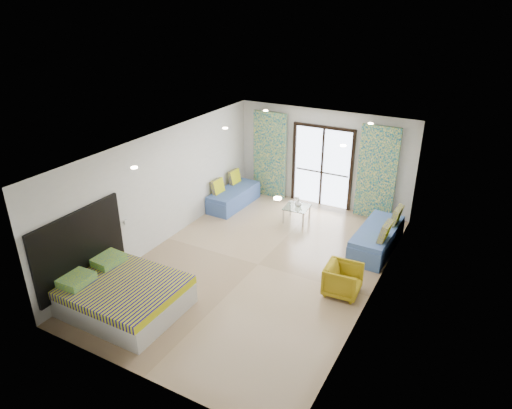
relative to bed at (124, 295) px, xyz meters
The scene contains 24 objects.
floor 2.99m from the bed, 60.20° to the left, with size 5.00×7.50×0.01m, color #957859, non-canonical shape.
ceiling 3.82m from the bed, 60.20° to the left, with size 5.00×7.50×0.01m, color silver, non-canonical shape.
wall_back 6.59m from the bed, 76.86° to the left, with size 5.00×0.01×2.70m, color silver, non-canonical shape.
wall_front 2.16m from the bed, 38.31° to the right, with size 5.00×0.01×2.70m, color silver, non-canonical shape.
wall_left 2.97m from the bed, 111.58° to the left, with size 0.01×7.50×2.70m, color silver, non-canonical shape.
wall_right 4.86m from the bed, 32.98° to the left, with size 0.01×7.50×2.70m, color silver, non-canonical shape.
balcony_door 6.54m from the bed, 76.80° to the left, with size 1.76×0.08×2.28m.
balcony_rail 6.52m from the bed, 76.82° to the left, with size 1.52×0.03×0.04m, color #595451.
curtain_left 6.22m from the bed, 90.67° to the left, with size 1.00×0.10×2.50m, color silver.
curtain_right 6.92m from the bed, 63.79° to the left, with size 1.00×0.10×2.50m, color silver.
downlight_a 2.44m from the bed, 82.31° to the left, with size 0.12×0.12×0.02m, color #FFE0B2.
downlight_b 3.77m from the bed, 11.43° to the left, with size 0.12×0.12×0.02m, color #FFE0B2.
downlight_c 4.29m from the bed, 88.74° to the left, with size 0.12×0.12×0.02m, color #FFE0B2.
downlight_d 5.17m from the bed, 51.21° to the left, with size 0.12×0.12×0.02m, color #FFE0B2.
downlight_e 6.06m from the bed, 89.19° to the left, with size 0.12×0.12×0.02m, color #FFE0B2.
downlight_f 6.71m from the bed, 62.72° to the left, with size 0.12×0.12×0.02m, color #FFE0B2.
headboard 1.23m from the bed, behind, with size 0.06×2.10×1.50m, color black.
switch_plate 1.76m from the bed, 128.42° to the left, with size 0.02×0.10×0.10m, color silver.
bed is the anchor object (origin of this frame).
daybed_left 5.07m from the bed, 97.23° to the left, with size 0.76×1.81×0.88m.
daybed_right 5.75m from the bed, 51.27° to the left, with size 0.84×2.00×0.98m.
coffee_table 5.15m from the bed, 74.90° to the left, with size 0.66×0.66×0.71m.
vase 5.18m from the bed, 74.73° to the left, with size 0.19×0.20×0.19m, color white.
armchair 4.23m from the bed, 35.24° to the left, with size 0.67×0.63×0.69m, color #A98C15.
Camera 1 is at (4.08, -7.60, 5.40)m, focal length 32.00 mm.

